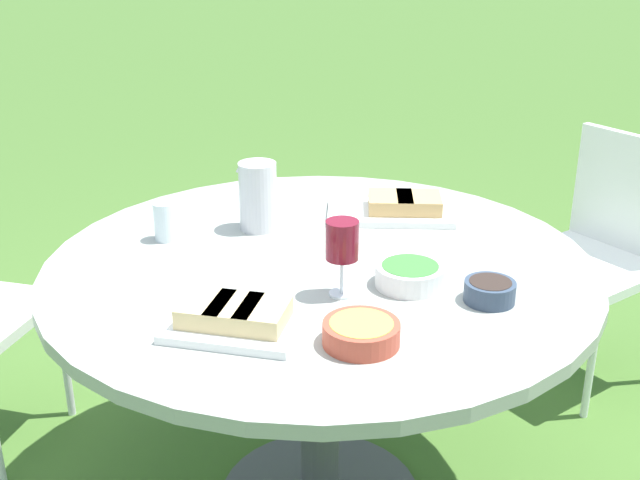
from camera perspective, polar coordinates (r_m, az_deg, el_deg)
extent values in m
cylinder|color=#4C4C51|center=(2.27, 0.00, -10.62)|extent=(0.11, 0.11, 0.72)
cylinder|color=#9EA399|center=(2.08, 0.00, -1.97)|extent=(1.43, 1.43, 0.03)
cube|color=white|center=(2.98, 18.44, -1.68)|extent=(0.61, 0.61, 0.04)
cube|color=white|center=(3.06, 21.15, 3.13)|extent=(0.34, 0.32, 0.42)
cylinder|color=white|center=(3.05, 12.89, -5.34)|extent=(0.03, 0.03, 0.43)
cylinder|color=white|center=(2.85, 18.75, -8.19)|extent=(0.03, 0.03, 0.43)
cylinder|color=white|center=(3.32, 17.18, -3.47)|extent=(0.03, 0.03, 0.43)
cylinder|color=white|center=(2.84, -17.70, -8.10)|extent=(0.03, 0.03, 0.43)
cylinder|color=silver|center=(2.26, -4.43, 3.12)|extent=(0.11, 0.11, 0.19)
cone|color=silver|center=(2.25, -5.68, 5.16)|extent=(0.03, 0.03, 0.02)
cylinder|color=silver|center=(1.90, 1.54, -3.83)|extent=(0.06, 0.06, 0.01)
cylinder|color=silver|center=(1.88, 1.56, -2.55)|extent=(0.01, 0.01, 0.09)
cylinder|color=maroon|center=(1.84, 1.59, 0.00)|extent=(0.08, 0.08, 0.09)
cube|color=white|center=(1.76, -6.08, -6.06)|extent=(0.30, 0.22, 0.02)
cube|color=#E0C184|center=(1.76, -8.11, -4.90)|extent=(0.11, 0.14, 0.04)
cube|color=#E0C184|center=(1.74, -6.12, -5.15)|extent=(0.11, 0.14, 0.04)
cube|color=#E0C184|center=(1.72, -4.08, -5.39)|extent=(0.11, 0.14, 0.04)
cube|color=white|center=(2.39, 5.01, 1.96)|extent=(0.39, 0.26, 0.02)
cube|color=tan|center=(2.38, 7.03, 2.64)|extent=(0.15, 0.15, 0.04)
cube|color=tan|center=(2.38, 5.04, 2.68)|extent=(0.15, 0.15, 0.04)
cylinder|color=#B74733|center=(1.69, 2.95, -6.66)|extent=(0.16, 0.16, 0.05)
cylinder|color=#E0C147|center=(1.68, 2.96, -6.23)|extent=(0.13, 0.13, 0.02)
cylinder|color=white|center=(1.95, 6.40, -2.53)|extent=(0.17, 0.17, 0.05)
cylinder|color=#387533|center=(1.94, 6.42, -2.11)|extent=(0.14, 0.14, 0.02)
cylinder|color=#334256|center=(1.90, 11.97, -3.61)|extent=(0.12, 0.12, 0.05)
cylinder|color=#2D231E|center=(1.90, 12.01, -3.20)|extent=(0.10, 0.10, 0.02)
cylinder|color=silver|center=(2.23, -10.96, 1.31)|extent=(0.06, 0.06, 0.11)
cube|color=brown|center=(3.53, 4.76, -2.56)|extent=(0.30, 0.14, 0.24)
torus|color=brown|center=(3.47, 4.84, -0.32)|extent=(0.19, 0.01, 0.19)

